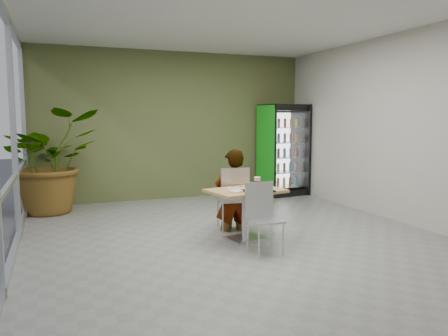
{
  "coord_description": "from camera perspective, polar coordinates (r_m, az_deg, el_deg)",
  "views": [
    {
      "loc": [
        -2.44,
        -5.82,
        1.78
      ],
      "look_at": [
        -0.01,
        0.45,
        1.0
      ],
      "focal_mm": 35.0,
      "sensor_mm": 36.0,
      "label": 1
    }
  ],
  "objects": [
    {
      "name": "pizza_plate",
      "position": [
        6.33,
        1.61,
        -2.59
      ],
      "size": [
        0.36,
        0.31,
        0.03
      ],
      "color": "silver",
      "rests_on": "dining_table"
    },
    {
      "name": "room_envelope",
      "position": [
        6.32,
        1.58,
        4.98
      ],
      "size": [
        6.0,
        7.0,
        3.2
      ],
      "primitive_type": null,
      "color": "beige",
      "rests_on": "ground"
    },
    {
      "name": "cafeteria_tray",
      "position": [
        6.12,
        4.44,
        -2.98
      ],
      "size": [
        0.43,
        0.33,
        0.02
      ],
      "primitive_type": "cube",
      "rotation": [
        0.0,
        0.0,
        0.09
      ],
      "color": "black",
      "rests_on": "dining_table"
    },
    {
      "name": "chair_near",
      "position": [
        5.84,
        5.0,
        -5.67
      ],
      "size": [
        0.41,
        0.41,
        0.92
      ],
      "rotation": [
        0.0,
        0.0,
        0.0
      ],
      "color": "#BBBDC0",
      "rests_on": "ground"
    },
    {
      "name": "napkin_stack",
      "position": [
        6.06,
        1.59,
        -3.07
      ],
      "size": [
        0.22,
        0.22,
        0.02
      ],
      "primitive_type": "cube",
      "rotation": [
        0.0,
        0.0,
        0.53
      ],
      "color": "silver",
      "rests_on": "dining_table"
    },
    {
      "name": "ground",
      "position": [
        6.56,
        1.54,
        -9.13
      ],
      "size": [
        7.0,
        7.0,
        0.0
      ],
      "primitive_type": "plane",
      "color": "gray",
      "rests_on": "ground"
    },
    {
      "name": "potted_plant",
      "position": [
        8.78,
        -21.75,
        0.88
      ],
      "size": [
        2.17,
        2.03,
        1.95
      ],
      "primitive_type": "imported",
      "rotation": [
        0.0,
        0.0,
        0.36
      ],
      "color": "#305D25",
      "rests_on": "ground"
    },
    {
      "name": "dining_table",
      "position": [
        6.33,
        2.82,
        -4.71
      ],
      "size": [
        1.16,
        0.91,
        0.75
      ],
      "rotation": [
        0.0,
        0.0,
        0.19
      ],
      "color": "tan",
      "rests_on": "ground"
    },
    {
      "name": "beverage_fridge",
      "position": [
        10.14,
        7.77,
        2.36
      ],
      "size": [
        1.04,
        0.84,
        2.07
      ],
      "rotation": [
        0.0,
        0.0,
        0.13
      ],
      "color": "black",
      "rests_on": "ground"
    },
    {
      "name": "chair_far",
      "position": [
        6.84,
        1.26,
        -3.38
      ],
      "size": [
        0.51,
        0.51,
        1.01
      ],
      "rotation": [
        0.0,
        0.0,
        2.99
      ],
      "color": "#BBBDC0",
      "rests_on": "ground"
    },
    {
      "name": "soda_cup",
      "position": [
        6.35,
        4.37,
        -1.98
      ],
      "size": [
        0.1,
        0.1,
        0.17
      ],
      "color": "silver",
      "rests_on": "dining_table"
    },
    {
      "name": "seated_woman",
      "position": [
        6.91,
        1.2,
        -4.1
      ],
      "size": [
        0.64,
        0.46,
        1.59
      ],
      "primitive_type": "imported",
      "rotation": [
        0.0,
        0.0,
        2.99
      ],
      "color": "black",
      "rests_on": "ground"
    },
    {
      "name": "storefront_frame",
      "position": [
        5.85,
        -26.71,
        4.15
      ],
      "size": [
        0.1,
        7.0,
        3.2
      ],
      "primitive_type": null,
      "color": "#BBBDC0",
      "rests_on": "ground"
    }
  ]
}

